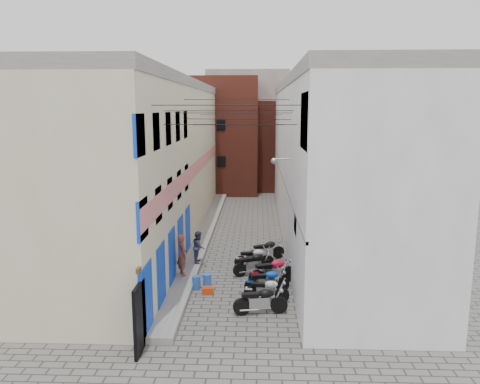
# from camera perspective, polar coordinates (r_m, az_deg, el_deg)

# --- Properties ---
(ground) EXTENTS (90.00, 90.00, 0.00)m
(ground) POSITION_cam_1_polar(r_m,az_deg,el_deg) (15.51, -2.04, -18.35)
(ground) COLOR #5E5C59
(ground) RESTS_ON ground
(plinth) EXTENTS (0.90, 26.00, 0.25)m
(plinth) POSITION_cam_1_polar(r_m,az_deg,el_deg) (27.73, -4.29, -5.04)
(plinth) COLOR slate
(plinth) RESTS_ON ground
(building_left) EXTENTS (5.10, 27.00, 9.00)m
(building_left) POSITION_cam_1_polar(r_m,az_deg,el_deg) (27.36, -10.55, 3.94)
(building_left) COLOR beige
(building_left) RESTS_ON ground
(building_right) EXTENTS (5.94, 26.00, 9.00)m
(building_right) POSITION_cam_1_polar(r_m,az_deg,el_deg) (27.02, 10.64, 3.88)
(building_right) COLOR silver
(building_right) RESTS_ON ground
(building_far_brick_left) EXTENTS (6.00, 6.00, 10.00)m
(building_far_brick_left) POSITION_cam_1_polar(r_m,az_deg,el_deg) (41.76, -1.98, 6.92)
(building_far_brick_left) COLOR maroon
(building_far_brick_left) RESTS_ON ground
(building_far_brick_right) EXTENTS (5.00, 6.00, 8.00)m
(building_far_brick_right) POSITION_cam_1_polar(r_m,az_deg,el_deg) (43.75, 4.80, 5.72)
(building_far_brick_right) COLOR maroon
(building_far_brick_right) RESTS_ON ground
(building_far_concrete) EXTENTS (8.00, 5.00, 11.00)m
(building_far_concrete) POSITION_cam_1_polar(r_m,az_deg,el_deg) (47.63, 0.97, 7.93)
(building_far_concrete) COLOR slate
(building_far_concrete) RESTS_ON ground
(far_shopfront) EXTENTS (2.00, 0.30, 2.40)m
(far_shopfront) POSITION_cam_1_polar(r_m,az_deg,el_deg) (39.28, 0.67, 1.13)
(far_shopfront) COLOR black
(far_shopfront) RESTS_ON ground
(overhead_wires) EXTENTS (5.80, 13.02, 1.32)m
(overhead_wires) POSITION_cam_1_polar(r_m,az_deg,el_deg) (21.25, -0.62, 9.45)
(overhead_wires) COLOR black
(overhead_wires) RESTS_ON ground
(motorcycle_a) EXTENTS (2.08, 0.93, 1.16)m
(motorcycle_a) POSITION_cam_1_polar(r_m,az_deg,el_deg) (17.39, 2.51, -12.91)
(motorcycle_a) COLOR black
(motorcycle_a) RESTS_ON ground
(motorcycle_b) EXTENTS (1.83, 0.72, 1.04)m
(motorcycle_b) POSITION_cam_1_polar(r_m,az_deg,el_deg) (18.51, 3.23, -11.67)
(motorcycle_b) COLOR silver
(motorcycle_b) RESTS_ON ground
(motorcycle_c) EXTENTS (1.94, 0.90, 1.08)m
(motorcycle_c) POSITION_cam_1_polar(r_m,az_deg,el_deg) (19.35, 3.31, -10.60)
(motorcycle_c) COLOR #0B3CAF
(motorcycle_c) RESTS_ON ground
(motorcycle_d) EXTENTS (2.28, 1.42, 1.26)m
(motorcycle_d) POSITION_cam_1_polar(r_m,az_deg,el_deg) (20.23, 4.03, -9.39)
(motorcycle_d) COLOR #B50C29
(motorcycle_d) RESTS_ON ground
(motorcycle_e) EXTENTS (2.06, 1.41, 1.15)m
(motorcycle_e) POSITION_cam_1_polar(r_m,az_deg,el_deg) (21.24, 1.69, -8.57)
(motorcycle_e) COLOR black
(motorcycle_e) RESTS_ON ground
(motorcycle_f) EXTENTS (1.93, 0.87, 1.08)m
(motorcycle_f) POSITION_cam_1_polar(r_m,az_deg,el_deg) (22.13, 1.72, -7.87)
(motorcycle_f) COLOR silver
(motorcycle_f) RESTS_ON ground
(motorcycle_g) EXTENTS (2.04, 1.53, 1.15)m
(motorcycle_g) POSITION_cam_1_polar(r_m,az_deg,el_deg) (23.16, 3.26, -6.96)
(motorcycle_g) COLOR black
(motorcycle_g) RESTS_ON ground
(person_a) EXTENTS (0.67, 0.78, 1.82)m
(person_a) POSITION_cam_1_polar(r_m,az_deg,el_deg) (20.52, -7.06, -7.60)
(person_a) COLOR brown
(person_a) RESTS_ON plinth
(person_b) EXTENTS (0.60, 0.75, 1.49)m
(person_b) POSITION_cam_1_polar(r_m,az_deg,el_deg) (22.13, -5.05, -6.67)
(person_b) COLOR #33354D
(person_b) RESTS_ON plinth
(water_jug_near) EXTENTS (0.38, 0.38, 0.55)m
(water_jug_near) POSITION_cam_1_polar(r_m,az_deg,el_deg) (19.84, -5.36, -10.91)
(water_jug_near) COLOR blue
(water_jug_near) RESTS_ON ground
(water_jug_far) EXTENTS (0.43, 0.43, 0.55)m
(water_jug_far) POSITION_cam_1_polar(r_m,az_deg,el_deg) (20.02, -4.02, -10.69)
(water_jug_far) COLOR blue
(water_jug_far) RESTS_ON ground
(red_crate) EXTENTS (0.50, 0.41, 0.28)m
(red_crate) POSITION_cam_1_polar(r_m,az_deg,el_deg) (19.33, -3.97, -11.89)
(red_crate) COLOR #C2350D
(red_crate) RESTS_ON ground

